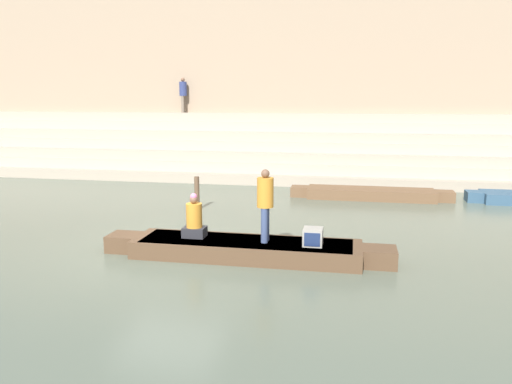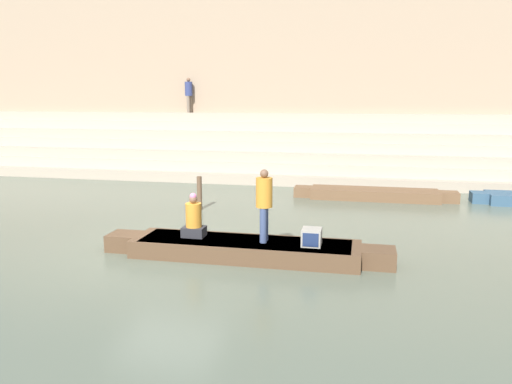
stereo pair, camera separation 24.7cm
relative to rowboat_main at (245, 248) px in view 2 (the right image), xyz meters
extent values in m
plane|color=#566051|center=(-1.95, 0.18, -0.21)|extent=(120.00, 120.00, 0.00)
cube|color=tan|center=(-1.95, 11.35, -0.01)|extent=(36.00, 4.02, 0.41)
cube|color=#B2A28D|center=(-1.95, 11.64, 0.40)|extent=(36.00, 3.45, 0.41)
cube|color=tan|center=(-1.95, 11.92, 0.81)|extent=(36.00, 2.87, 0.41)
cube|color=#B2A28D|center=(-1.95, 12.21, 1.22)|extent=(36.00, 2.30, 0.41)
cube|color=tan|center=(-1.95, 12.50, 1.63)|extent=(36.00, 1.72, 0.41)
cube|color=#B2A28D|center=(-1.95, 12.78, 2.04)|extent=(36.00, 1.15, 0.41)
cube|color=tan|center=(-1.95, 13.07, 2.45)|extent=(36.00, 0.57, 0.41)
cube|color=tan|center=(-1.95, 13.96, 4.34)|extent=(34.20, 1.20, 9.10)
cube|color=brown|center=(-1.95, 13.34, 0.09)|extent=(34.20, 0.12, 0.60)
cube|color=brown|center=(0.00, 0.00, -0.01)|extent=(5.17, 1.27, 0.40)
cube|color=beige|center=(0.00, 0.00, 0.16)|extent=(4.76, 1.17, 0.05)
cube|color=brown|center=(2.95, 0.00, -0.01)|extent=(0.72, 0.70, 0.40)
cube|color=brown|center=(-2.95, 0.00, -0.01)|extent=(0.72, 0.70, 0.40)
cylinder|color=olive|center=(-0.77, 0.73, 0.08)|extent=(2.48, 0.04, 0.04)
cylinder|color=#3D4C75|center=(0.43, 0.14, 0.58)|extent=(0.15, 0.15, 0.79)
cylinder|color=#3D4C75|center=(0.43, -0.06, 0.58)|extent=(0.15, 0.15, 0.79)
cylinder|color=orange|center=(0.43, 0.04, 1.30)|extent=(0.37, 0.37, 0.66)
sphere|color=brown|center=(0.43, 0.04, 1.73)|extent=(0.19, 0.19, 0.19)
cube|color=#28282D|center=(-1.24, 0.10, 0.30)|extent=(0.51, 0.40, 0.23)
cylinder|color=orange|center=(-1.24, 0.10, 0.69)|extent=(0.37, 0.37, 0.56)
sphere|color=brown|center=(-1.24, 0.10, 1.07)|extent=(0.19, 0.19, 0.19)
sphere|color=pink|center=(-1.24, 0.10, 1.13)|extent=(0.16, 0.16, 0.16)
cube|color=#9E998E|center=(1.51, -0.04, 0.37)|extent=(0.42, 0.46, 0.37)
cube|color=navy|center=(1.51, -0.28, 0.37)|extent=(0.34, 0.02, 0.29)
cube|color=brown|center=(2.99, 7.47, -0.03)|extent=(4.47, 1.18, 0.36)
cube|color=tan|center=(2.99, 7.47, 0.12)|extent=(4.12, 1.08, 0.05)
cube|color=brown|center=(5.54, 7.47, -0.03)|extent=(0.63, 0.65, 0.36)
cube|color=brown|center=(0.44, 7.47, -0.03)|extent=(0.63, 0.65, 0.36)
cube|color=#33516B|center=(6.54, 7.64, -0.03)|extent=(0.53, 0.65, 0.36)
cylinder|color=brown|center=(-2.58, 4.52, 0.33)|extent=(0.16, 0.16, 1.09)
cylinder|color=#756656|center=(-5.92, 13.17, 3.06)|extent=(0.15, 0.15, 0.81)
cylinder|color=#756656|center=(-5.92, 12.97, 3.06)|extent=(0.15, 0.15, 0.81)
cylinder|color=navy|center=(-5.92, 13.07, 3.80)|extent=(0.36, 0.36, 0.68)
sphere|color=brown|center=(-5.92, 13.07, 4.24)|extent=(0.19, 0.19, 0.19)
camera|label=1|loc=(2.29, -10.62, 3.35)|focal=35.00mm
camera|label=2|loc=(2.53, -10.57, 3.35)|focal=35.00mm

